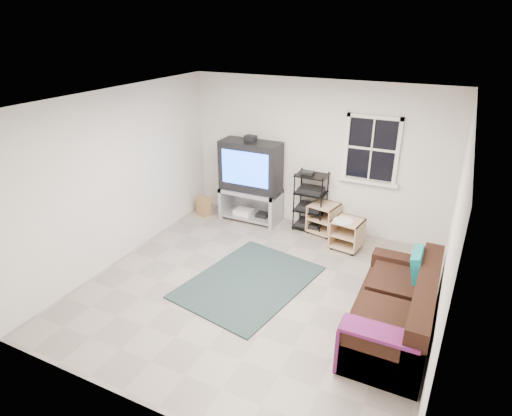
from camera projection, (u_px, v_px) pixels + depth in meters
The scene contains 8 objects.
room at pixel (371, 154), 6.92m from camera, with size 4.60×4.62×4.60m.
tv_unit at pixel (251, 175), 7.75m from camera, with size 1.10×0.55×1.61m.
av_rack at pixel (310, 205), 7.54m from camera, with size 0.53×0.39×1.07m.
side_table_left at pixel (324, 217), 7.51m from camera, with size 0.54×0.54×0.54m.
side_table_right at pixel (348, 231), 6.98m from camera, with size 0.52×0.52×0.53m.
sofa at pixel (396, 311), 5.04m from camera, with size 0.86×1.94×0.89m.
shag_rug at pixel (249, 282), 6.14m from camera, with size 1.44×1.97×0.02m, color #311E15.
paper_bag at pixel (203, 206), 8.20m from camera, with size 0.25×0.16×0.36m, color #956C43.
Camera 1 is at (2.18, -4.56, 3.47)m, focal length 30.00 mm.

